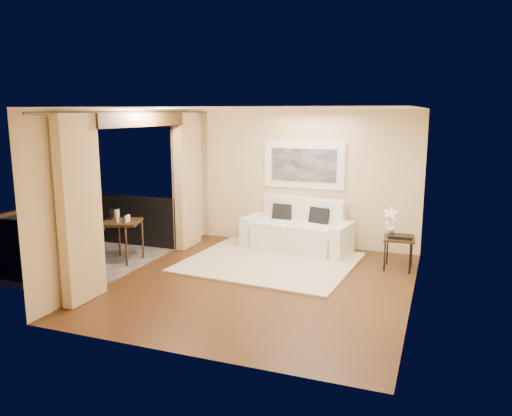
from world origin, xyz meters
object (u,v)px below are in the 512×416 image
at_px(bistro_table, 122,225).
at_px(balcony_chair_far, 88,226).
at_px(sofa, 298,232).
at_px(balcony_chair_near, 56,242).
at_px(orchid, 391,221).
at_px(side_table, 399,241).
at_px(ice_bucket, 115,214).

height_order(bistro_table, balcony_chair_far, balcony_chair_far).
height_order(sofa, balcony_chair_near, sofa).
bearing_deg(orchid, sofa, 165.02).
bearing_deg(side_table, balcony_chair_far, -168.80).
distance_m(orchid, balcony_chair_far, 5.52).
relative_size(sofa, ice_bucket, 10.80).
bearing_deg(side_table, orchid, 145.84).
distance_m(side_table, orchid, 0.37).
height_order(sofa, balcony_chair_far, sofa).
bearing_deg(orchid, balcony_chair_near, -155.36).
height_order(side_table, orchid, orchid).
xyz_separation_m(balcony_chair_far, ice_bucket, (0.69, -0.09, 0.30)).
relative_size(orchid, balcony_chair_near, 0.53).
xyz_separation_m(balcony_chair_near, ice_bucket, (0.42, 1.05, 0.29)).
bearing_deg(balcony_chair_near, ice_bucket, 65.16).
xyz_separation_m(orchid, ice_bucket, (-4.69, -1.30, 0.03)).
bearing_deg(ice_bucket, balcony_chair_far, 172.89).
height_order(bistro_table, balcony_chair_near, balcony_chair_near).
bearing_deg(ice_bucket, bistro_table, -18.28).
bearing_deg(sofa, bistro_table, -138.49).
bearing_deg(orchid, bistro_table, -163.37).
xyz_separation_m(bistro_table, balcony_chair_near, (-0.58, -0.99, -0.11)).
xyz_separation_m(orchid, bistro_table, (-4.52, -1.35, -0.15)).
bearing_deg(sofa, ice_bucket, -140.79).
bearing_deg(side_table, sofa, 163.15).
height_order(balcony_chair_far, balcony_chair_near, balcony_chair_near).
relative_size(orchid, ice_bucket, 2.47).
bearing_deg(bistro_table, ice_bucket, 161.72).
distance_m(bistro_table, balcony_chair_far, 0.88).
xyz_separation_m(bistro_table, ice_bucket, (-0.17, 0.05, 0.18)).
distance_m(balcony_chair_far, balcony_chair_near, 1.16).
bearing_deg(side_table, balcony_chair_near, -157.08).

